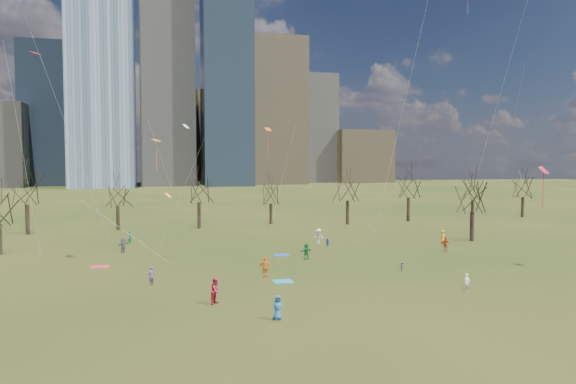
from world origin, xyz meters
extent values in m
plane|color=black|center=(0.00, 0.00, 0.00)|extent=(500.00, 500.00, 0.00)
cube|color=slate|center=(-35.00, 190.00, 59.00)|extent=(26.00, 26.00, 118.00)
cube|color=slate|center=(-8.00, 205.00, 47.50)|extent=(24.00, 24.00, 95.00)
cube|color=#384C66|center=(18.00, 195.00, 52.50)|extent=(22.00, 22.00, 105.00)
cube|color=#726347|center=(45.00, 215.00, 36.00)|extent=(28.00, 28.00, 72.00)
cube|color=#384C66|center=(-60.00, 220.00, 32.50)|extent=(25.00, 25.00, 65.00)
cube|color=slate|center=(70.00, 230.00, 29.00)|extent=(22.00, 22.00, 58.00)
cube|color=#726347|center=(5.00, 240.00, 24.00)|extent=(30.00, 30.00, 48.00)
cube|color=#726347|center=(95.00, 225.00, 14.00)|extent=(30.00, 28.00, 28.00)
cylinder|color=black|center=(-31.00, 39.00, 2.14)|extent=(0.55, 0.55, 4.28)
cylinder|color=black|center=(-19.00, 41.00, 1.80)|extent=(0.52, 0.52, 3.60)
cylinder|color=black|center=(-7.00, 40.00, 2.02)|extent=(0.54, 0.54, 4.05)
cylinder|color=black|center=(5.00, 43.00, 1.69)|extent=(0.51, 0.51, 3.38)
cylinder|color=black|center=(17.00, 39.00, 1.98)|extent=(0.54, 0.54, 3.96)
cylinder|color=black|center=(29.00, 41.00, 2.07)|extent=(0.54, 0.54, 4.14)
cylinder|color=black|center=(41.00, 40.00, 1.75)|extent=(0.52, 0.52, 3.51)
cylinder|color=black|center=(53.00, 42.00, 1.87)|extent=(0.53, 0.53, 3.74)
cylinder|color=black|center=(26.00, 18.00, 1.91)|extent=(0.53, 0.53, 3.83)
cube|color=teal|center=(-3.04, 1.84, 0.01)|extent=(1.60, 1.50, 0.03)
cube|color=#2345A6|center=(-0.22, 14.06, 0.01)|extent=(1.60, 1.50, 0.03)
cube|color=#BF2638|center=(-18.67, 12.23, 0.01)|extent=(1.60, 1.50, 0.03)
imported|color=#24609E|center=(-5.91, -8.42, 0.79)|extent=(0.81, 0.56, 1.58)
imported|color=white|center=(9.87, -5.24, 0.74)|extent=(0.61, 0.47, 1.48)
imported|color=red|center=(-9.29, -3.71, 0.94)|extent=(1.13, 1.16, 1.89)
imported|color=slate|center=(8.48, 2.87, 0.50)|extent=(0.41, 0.66, 0.99)
imported|color=orange|center=(-4.23, 3.41, 0.93)|extent=(1.18, 0.82, 1.86)
imported|color=#1A7536|center=(1.74, 11.12, 0.84)|extent=(1.63, 1.06, 1.68)
imported|color=#774993|center=(-13.81, 3.34, 0.78)|extent=(0.62, 0.68, 1.55)
imported|color=#242E9F|center=(6.50, 18.30, 0.50)|extent=(0.59, 0.61, 0.99)
imported|color=white|center=(6.27, 21.07, 0.92)|extent=(1.36, 1.14, 1.83)
imported|color=#B33719|center=(18.43, 11.87, 0.82)|extent=(0.99, 0.46, 1.64)
imported|color=#5B5C60|center=(-17.00, 19.97, 0.87)|extent=(1.47, 1.54, 1.74)
imported|color=#F8A41B|center=(21.19, 16.98, 0.85)|extent=(0.69, 0.92, 1.71)
imported|color=#186C52|center=(-16.60, 26.33, 0.82)|extent=(0.64, 0.72, 1.65)
plane|color=orange|center=(-13.26, 12.06, 12.23)|extent=(1.28, 1.27, 0.27)
cylinder|color=silver|center=(-11.16, 9.29, 6.81)|extent=(4.22, 5.55, 10.84)
cylinder|color=orange|center=(-13.26, 12.06, 10.60)|extent=(0.04, 0.04, 2.70)
plane|color=red|center=(20.66, -0.53, 9.37)|extent=(1.14, 0.98, 0.64)
cylinder|color=silver|center=(17.77, -2.53, 5.39)|extent=(5.80, 4.03, 7.98)
cylinder|color=red|center=(20.66, -0.53, 7.50)|extent=(0.04, 0.04, 3.15)
plane|color=#FF5DC2|center=(-18.44, 20.17, 23.51)|extent=(1.07, 1.12, 0.38)
cylinder|color=silver|center=(-21.54, 15.86, 12.45)|extent=(6.22, 8.65, 22.11)
cylinder|color=silver|center=(12.38, 10.04, 17.19)|extent=(4.05, 7.20, 31.58)
plane|color=green|center=(28.56, 17.32, 21.10)|extent=(1.05, 1.07, 0.59)
cylinder|color=silver|center=(27.35, 13.17, 11.25)|extent=(2.42, 8.31, 19.70)
plane|color=#F05314|center=(-0.32, 20.28, 14.06)|extent=(1.14, 1.06, 0.46)
cylinder|color=silver|center=(0.49, 17.08, 7.73)|extent=(1.64, 6.40, 12.66)
cylinder|color=#F05314|center=(-0.32, 20.28, 12.26)|extent=(0.04, 0.04, 3.00)
plane|color=yellow|center=(-12.32, 5.39, 7.24)|extent=(0.76, 0.79, 0.39)
cylinder|color=silver|center=(-15.61, 3.61, 4.32)|extent=(6.58, 3.59, 5.86)
plane|color=red|center=(-23.77, 11.54, 19.98)|extent=(1.40, 1.40, 0.32)
cylinder|color=silver|center=(-24.45, 9.08, 10.69)|extent=(1.37, 4.94, 18.58)
cylinder|color=silver|center=(35.07, 25.93, 18.23)|extent=(5.49, 7.01, 33.66)
cylinder|color=#E454AB|center=(32.33, 29.42, 33.61)|extent=(0.04, 0.04, 2.40)
plane|color=white|center=(-9.75, 23.36, 14.45)|extent=(1.08, 1.08, 0.50)
cylinder|color=silver|center=(-11.91, 19.13, 7.92)|extent=(4.34, 8.48, 13.06)
camera|label=1|loc=(-13.22, -39.70, 9.90)|focal=32.00mm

